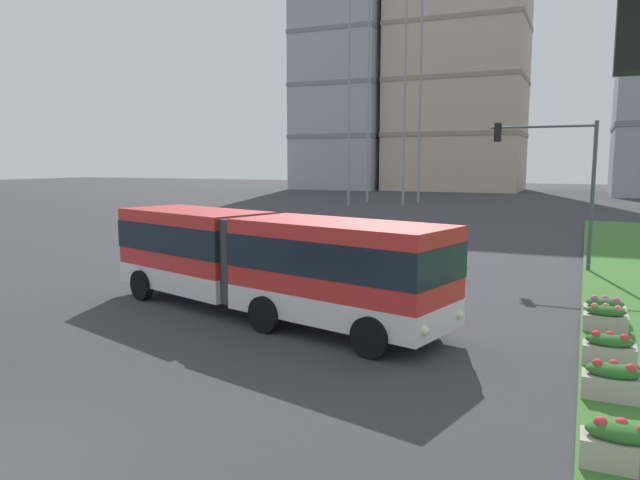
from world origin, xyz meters
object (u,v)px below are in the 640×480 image
flower_planter_5 (605,310)px  apartment_tower_westcentre (459,29)px  flower_planter_3 (609,349)px  flower_planter_4 (606,318)px  flower_planter_2 (613,381)px  traffic_light_far_right (558,169)px  articulated_bus (265,261)px  flower_planter_1 (620,445)px  apartment_tower_west (346,64)px

flower_planter_5 → apartment_tower_westcentre: apartment_tower_westcentre is taller
flower_planter_3 → flower_planter_4: (0.00, 2.88, 0.00)m
flower_planter_2 → traffic_light_far_right: traffic_light_far_right is taller
flower_planter_3 → apartment_tower_westcentre: size_ratio=0.02×
articulated_bus → flower_planter_4: articulated_bus is taller
articulated_bus → flower_planter_1: size_ratio=10.92×
flower_planter_1 → apartment_tower_west: 97.51m
flower_planter_2 → flower_planter_4: same height
apartment_tower_west → flower_planter_4: bearing=-63.8°
flower_planter_3 → flower_planter_5: (0.00, 3.88, 0.00)m
apartment_tower_westcentre → flower_planter_4: bearing=-75.8°
flower_planter_1 → flower_planter_5: size_ratio=1.00×
flower_planter_4 → flower_planter_5: same height
flower_planter_1 → apartment_tower_westcentre: (-20.41, 88.67, 25.08)m
flower_planter_3 → apartment_tower_west: 93.11m
articulated_bus → apartment_tower_west: (-29.74, 81.16, 19.34)m
apartment_tower_west → articulated_bus: bearing=-69.9°
flower_planter_1 → flower_planter_4: (0.00, 7.84, 0.00)m
apartment_tower_west → flower_planter_3: bearing=-64.6°
flower_planter_4 → apartment_tower_west: 90.58m
articulated_bus → flower_planter_2: bearing=-17.7°
flower_planter_3 → apartment_tower_westcentre: apartment_tower_westcentre is taller
flower_planter_5 → flower_planter_3: bearing=-90.0°
flower_planter_1 → traffic_light_far_right: traffic_light_far_right is taller
articulated_bus → flower_planter_2: size_ratio=10.92×
flower_planter_1 → flower_planter_3: bearing=90.0°
flower_planter_4 → articulated_bus: bearing=-167.6°
flower_planter_3 → flower_planter_5: bearing=90.0°
flower_planter_1 → traffic_light_far_right: size_ratio=0.18×
apartment_tower_west → apartment_tower_westcentre: size_ratio=0.82×
articulated_bus → apartment_tower_west: size_ratio=0.29×
flower_planter_3 → flower_planter_2: bearing=-90.0°
flower_planter_1 → flower_planter_4: 7.84m
flower_planter_2 → flower_planter_4: bearing=90.0°
flower_planter_4 → flower_planter_5: 0.99m
flower_planter_3 → traffic_light_far_right: size_ratio=0.18×
articulated_bus → flower_planter_2: 9.80m
flower_planter_1 → flower_planter_2: bearing=90.0°
flower_planter_5 → traffic_light_far_right: size_ratio=0.18×
flower_planter_1 → apartment_tower_westcentre: apartment_tower_westcentre is taller
traffic_light_far_right → apartment_tower_west: (-37.24, 69.43, 16.70)m
articulated_bus → flower_planter_3: articulated_bus is taller
flower_planter_4 → traffic_light_far_right: bearing=100.3°
flower_planter_1 → traffic_light_far_right: bearing=95.8°
flower_planter_2 → apartment_tower_west: apartment_tower_west is taller
traffic_light_far_right → apartment_tower_westcentre: (-18.64, 71.13, 21.20)m
flower_planter_4 → flower_planter_5: bearing=90.0°
flower_planter_3 → apartment_tower_west: (-39.00, 82.01, 20.57)m
traffic_light_far_right → flower_planter_1: bearing=-84.2°
flower_planter_5 → traffic_light_far_right: traffic_light_far_right is taller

